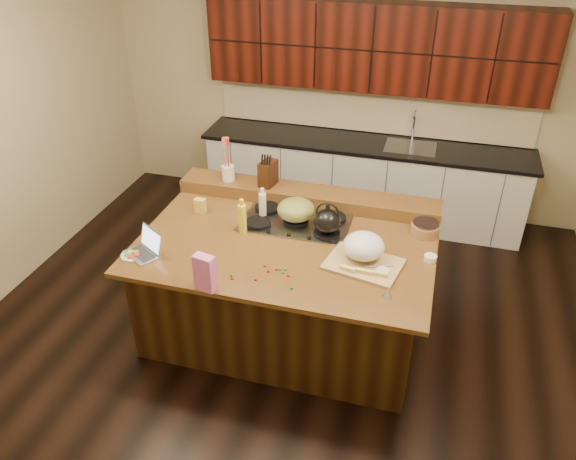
# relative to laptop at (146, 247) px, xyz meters

# --- Properties ---
(room) EXTENTS (5.52, 5.02, 2.72)m
(room) POSITION_rel_laptop_xyz_m (1.02, 0.46, 0.38)
(room) COLOR black
(room) RESTS_ON ground
(island) EXTENTS (2.40, 1.60, 0.92)m
(island) POSITION_rel_laptop_xyz_m (1.02, 0.46, -0.51)
(island) COLOR black
(island) RESTS_ON ground
(back_ledge) EXTENTS (2.40, 0.30, 0.12)m
(back_ledge) POSITION_rel_laptop_xyz_m (1.02, 1.16, 0.01)
(back_ledge) COLOR black
(back_ledge) RESTS_ON island
(cooktop) EXTENTS (0.92, 0.52, 0.05)m
(cooktop) POSITION_rel_laptop_xyz_m (1.02, 0.76, -0.04)
(cooktop) COLOR gray
(cooktop) RESTS_ON island
(back_counter) EXTENTS (3.70, 0.66, 2.40)m
(back_counter) POSITION_rel_laptop_xyz_m (1.32, 2.69, 0.01)
(back_counter) COLOR silver
(back_counter) RESTS_ON ground
(kettle) EXTENTS (0.26, 0.26, 0.20)m
(kettle) POSITION_rel_laptop_xyz_m (1.32, 0.63, 0.09)
(kettle) COLOR black
(kettle) RESTS_ON cooktop
(green_bowl) EXTENTS (0.39, 0.39, 0.18)m
(green_bowl) POSITION_rel_laptop_xyz_m (1.02, 0.76, 0.08)
(green_bowl) COLOR olive
(green_bowl) RESTS_ON cooktop
(laptop) EXTENTS (0.36, 0.34, 0.20)m
(laptop) POSITION_rel_laptop_xyz_m (0.00, 0.00, 0.00)
(laptop) COLOR #B7B7BC
(laptop) RESTS_ON island
(oil_bottle) EXTENTS (0.09, 0.09, 0.27)m
(oil_bottle) POSITION_rel_laptop_xyz_m (0.63, 0.49, 0.08)
(oil_bottle) COLOR yellow
(oil_bottle) RESTS_ON island
(vinegar_bottle) EXTENTS (0.08, 0.08, 0.25)m
(vinegar_bottle) POSITION_rel_laptop_xyz_m (0.72, 0.75, 0.07)
(vinegar_bottle) COLOR silver
(vinegar_bottle) RESTS_ON island
(wooden_tray) EXTENTS (0.63, 0.51, 0.23)m
(wooden_tray) POSITION_rel_laptop_xyz_m (1.66, 0.36, 0.05)
(wooden_tray) COLOR tan
(wooden_tray) RESTS_ON island
(ramekin_a) EXTENTS (0.12, 0.12, 0.04)m
(ramekin_a) POSITION_rel_laptop_xyz_m (1.84, 0.22, -0.03)
(ramekin_a) COLOR white
(ramekin_a) RESTS_ON island
(ramekin_b) EXTENTS (0.12, 0.12, 0.04)m
(ramekin_b) POSITION_rel_laptop_xyz_m (1.73, 0.51, -0.03)
(ramekin_b) COLOR white
(ramekin_b) RESTS_ON island
(ramekin_c) EXTENTS (0.11, 0.11, 0.04)m
(ramekin_c) POSITION_rel_laptop_xyz_m (2.17, 0.51, -0.03)
(ramekin_c) COLOR white
(ramekin_c) RESTS_ON island
(strainer_bowl) EXTENTS (0.27, 0.27, 0.09)m
(strainer_bowl) POSITION_rel_laptop_xyz_m (2.10, 0.89, -0.01)
(strainer_bowl) COLOR #996B3F
(strainer_bowl) RESTS_ON island
(kitchen_timer) EXTENTS (0.08, 0.08, 0.07)m
(kitchen_timer) POSITION_rel_laptop_xyz_m (1.90, -0.04, -0.02)
(kitchen_timer) COLOR silver
(kitchen_timer) RESTS_ON island
(pink_bag) EXTENTS (0.17, 0.11, 0.28)m
(pink_bag) POSITION_rel_laptop_xyz_m (0.63, -0.30, 0.09)
(pink_bag) COLOR pink
(pink_bag) RESTS_ON island
(candy_plate) EXTENTS (0.22, 0.22, 0.01)m
(candy_plate) POSITION_rel_laptop_xyz_m (-0.09, -0.07, -0.05)
(candy_plate) COLOR white
(candy_plate) RESTS_ON island
(package_box) EXTENTS (0.10, 0.07, 0.13)m
(package_box) POSITION_rel_laptop_xyz_m (0.15, 0.71, 0.01)
(package_box) COLOR #D9BE4C
(package_box) RESTS_ON island
(utensil_crock) EXTENTS (0.16, 0.16, 0.14)m
(utensil_crock) POSITION_rel_laptop_xyz_m (0.25, 1.16, 0.14)
(utensil_crock) COLOR white
(utensil_crock) RESTS_ON back_ledge
(knife_block) EXTENTS (0.15, 0.21, 0.23)m
(knife_block) POSITION_rel_laptop_xyz_m (0.64, 1.16, 0.18)
(knife_block) COLOR black
(knife_block) RESTS_ON back_ledge
(gumdrop_0) EXTENTS (0.02, 0.02, 0.02)m
(gumdrop_0) POSITION_rel_laptop_xyz_m (1.16, 0.00, -0.04)
(gumdrop_0) COLOR red
(gumdrop_0) RESTS_ON island
(gumdrop_1) EXTENTS (0.02, 0.02, 0.02)m
(gumdrop_1) POSITION_rel_laptop_xyz_m (0.75, -0.10, -0.04)
(gumdrop_1) COLOR #198C26
(gumdrop_1) RESTS_ON island
(gumdrop_2) EXTENTS (0.02, 0.02, 0.02)m
(gumdrop_2) POSITION_rel_laptop_xyz_m (1.00, 0.01, -0.04)
(gumdrop_2) COLOR red
(gumdrop_2) RESTS_ON island
(gumdrop_3) EXTENTS (0.02, 0.02, 0.02)m
(gumdrop_3) POSITION_rel_laptop_xyz_m (1.12, 0.08, -0.04)
(gumdrop_3) COLOR #198C26
(gumdrop_3) RESTS_ON island
(gumdrop_4) EXTENTS (0.02, 0.02, 0.02)m
(gumdrop_4) POSITION_rel_laptop_xyz_m (0.95, -0.11, -0.04)
(gumdrop_4) COLOR red
(gumdrop_4) RESTS_ON island
(gumdrop_5) EXTENTS (0.02, 0.02, 0.02)m
(gumdrop_5) POSITION_rel_laptop_xyz_m (1.23, -0.13, -0.04)
(gumdrop_5) COLOR #198C26
(gumdrop_5) RESTS_ON island
(gumdrop_6) EXTENTS (0.02, 0.02, 0.02)m
(gumdrop_6) POSITION_rel_laptop_xyz_m (0.96, 0.08, -0.04)
(gumdrop_6) COLOR red
(gumdrop_6) RESTS_ON island
(gumdrop_7) EXTENTS (0.02, 0.02, 0.02)m
(gumdrop_7) POSITION_rel_laptop_xyz_m (1.11, 0.03, -0.04)
(gumdrop_7) COLOR #198C26
(gumdrop_7) RESTS_ON island
(gumdrop_8) EXTENTS (0.02, 0.02, 0.02)m
(gumdrop_8) POSITION_rel_laptop_xyz_m (0.77, -0.14, -0.04)
(gumdrop_8) COLOR red
(gumdrop_8) RESTS_ON island
(gumdrop_9) EXTENTS (0.02, 0.02, 0.02)m
(gumdrop_9) POSITION_rel_laptop_xyz_m (1.08, 0.07, -0.04)
(gumdrop_9) COLOR #198C26
(gumdrop_9) RESTS_ON island
(gumdrop_10) EXTENTS (0.02, 0.02, 0.02)m
(gumdrop_10) POSITION_rel_laptop_xyz_m (1.06, 0.06, -0.04)
(gumdrop_10) COLOR red
(gumdrop_10) RESTS_ON island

